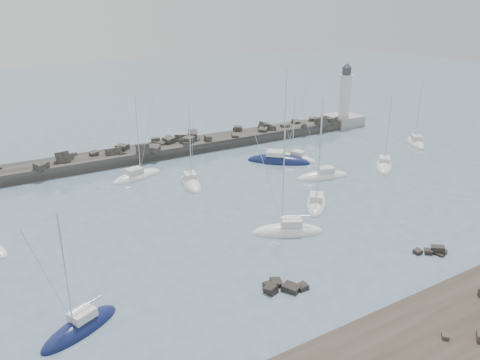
% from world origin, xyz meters
% --- Properties ---
extents(ground, '(400.00, 400.00, 0.00)m').
position_xyz_m(ground, '(0.00, 0.00, 0.00)').
color(ground, slate).
rests_on(ground, ground).
extents(rock_shelf, '(140.00, 12.20, 1.99)m').
position_xyz_m(rock_shelf, '(-0.32, -21.98, 0.03)').
color(rock_shelf, '#2B241D').
rests_on(rock_shelf, ground).
extents(rock_cluster_near, '(4.29, 3.35, 1.31)m').
position_xyz_m(rock_cluster_near, '(-4.09, -8.55, 0.08)').
color(rock_cluster_near, black).
rests_on(rock_cluster_near, ground).
extents(rock_cluster_far, '(3.54, 2.51, 1.69)m').
position_xyz_m(rock_cluster_far, '(14.52, -11.68, 0.03)').
color(rock_cluster_far, black).
rests_on(rock_cluster_far, ground).
extents(breakwater, '(115.00, 7.68, 5.09)m').
position_xyz_m(breakwater, '(-6.75, 37.98, 0.33)').
color(breakwater, '#2A2825').
rests_on(breakwater, ground).
extents(lighthouse, '(7.00, 7.00, 14.60)m').
position_xyz_m(lighthouse, '(47.00, 38.00, 3.09)').
color(lighthouse, gray).
rests_on(lighthouse, ground).
extents(sailboat_2, '(7.70, 5.17, 11.99)m').
position_xyz_m(sailboat_2, '(-22.13, -4.71, 0.15)').
color(sailboat_2, '#101842').
rests_on(sailboat_2, ground).
extents(sailboat_3, '(9.32, 5.01, 14.08)m').
position_xyz_m(sailboat_3, '(-5.34, 28.54, 0.14)').
color(sailboat_3, white).
rests_on(sailboat_3, ground).
extents(sailboat_4, '(8.83, 6.27, 13.74)m').
position_xyz_m(sailboat_4, '(3.40, 0.68, 0.16)').
color(sailboat_4, white).
rests_on(sailboat_4, ground).
extents(sailboat_5, '(4.54, 8.72, 13.30)m').
position_xyz_m(sailboat_5, '(0.70, 21.60, 0.15)').
color(sailboat_5, white).
rests_on(sailboat_5, ground).
extents(sailboat_6, '(7.71, 8.01, 13.54)m').
position_xyz_m(sailboat_6, '(11.82, 5.45, 0.15)').
color(sailboat_6, white).
rests_on(sailboat_6, ground).
extents(sailboat_7, '(10.25, 10.02, 17.20)m').
position_xyz_m(sailboat_7, '(18.48, 23.47, 0.15)').
color(sailboat_7, '#101842').
rests_on(sailboat_7, ground).
extents(sailboat_8, '(9.05, 4.94, 13.77)m').
position_xyz_m(sailboat_8, '(19.79, 13.30, 0.15)').
color(sailboat_8, white).
rests_on(sailboat_8, ground).
extents(sailboat_9, '(5.40, 8.02, 12.39)m').
position_xyz_m(sailboat_9, '(21.84, 22.96, 0.15)').
color(sailboat_9, white).
rests_on(sailboat_9, ground).
extents(sailboat_10, '(8.10, 7.61, 13.45)m').
position_xyz_m(sailboat_10, '(32.09, 11.97, 0.14)').
color(sailboat_10, white).
rests_on(sailboat_10, ground).
extents(sailboat_11, '(7.25, 8.44, 13.72)m').
position_xyz_m(sailboat_11, '(48.29, 18.70, 0.16)').
color(sailboat_11, white).
rests_on(sailboat_11, ground).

